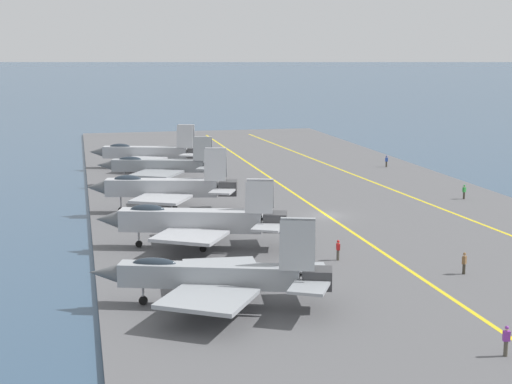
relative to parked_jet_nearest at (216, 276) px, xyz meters
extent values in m
plane|color=#334C66|center=(26.64, -16.47, -2.60)|extent=(2000.00, 2000.00, 0.00)
cube|color=#565659|center=(26.64, -16.47, -2.40)|extent=(175.90, 48.70, 0.40)
cube|color=yellow|center=(26.64, -29.86, -2.20)|extent=(158.06, 9.54, 0.01)
cube|color=yellow|center=(26.64, -16.47, -2.20)|extent=(158.31, 0.36, 0.01)
cube|color=#93999E|center=(0.16, 0.49, -0.01)|extent=(5.25, 12.19, 1.55)
cone|color=#5B5E60|center=(2.35, 7.29, -0.01)|extent=(2.12, 2.67, 1.47)
cube|color=#38383A|center=(-2.09, -6.47, -0.01)|extent=(2.31, 2.45, 1.32)
ellipsoid|color=#232D38|center=(1.30, 4.05, 0.73)|extent=(1.73, 3.11, 0.85)
cube|color=#93999E|center=(-3.22, 1.14, -0.51)|extent=(7.30, 7.31, 0.28)
cube|color=#93999E|center=(3.28, -0.96, -0.51)|extent=(5.63, 5.66, 0.28)
cube|color=#93999E|center=(-2.45, -4.96, 2.41)|extent=(1.66, 2.52, 3.24)
cube|color=#93999E|center=(-0.90, -5.46, 2.41)|extent=(1.66, 2.52, 3.24)
cube|color=#93999E|center=(-4.00, -5.33, -0.01)|extent=(3.56, 3.37, 0.20)
cube|color=#93999E|center=(0.14, -6.67, -0.01)|extent=(3.09, 2.69, 0.20)
cylinder|color=#B2B2B7|center=(1.56, 4.84, -1.49)|extent=(0.16, 0.16, 1.42)
cylinder|color=black|center=(1.56, 4.84, -1.90)|extent=(0.39, 0.64, 0.60)
cylinder|color=#B2B2B7|center=(-1.26, -0.37, -1.49)|extent=(0.16, 0.16, 1.42)
cylinder|color=black|center=(-1.26, -0.37, -1.90)|extent=(0.39, 0.64, 0.60)
cylinder|color=#B2B2B7|center=(0.81, -1.03, -1.49)|extent=(0.16, 0.16, 1.42)
cylinder|color=black|center=(0.81, -1.03, -1.90)|extent=(0.39, 0.64, 0.60)
cube|color=#A8AAAF|center=(16.21, -0.55, 0.29)|extent=(5.33, 12.50, 1.87)
cone|color=#5B5E60|center=(18.27, 6.41, 0.29)|extent=(2.37, 2.77, 1.77)
cube|color=#38383A|center=(14.11, -7.66, 0.29)|extent=(2.63, 2.55, 1.59)
ellipsoid|color=#232D38|center=(17.29, 3.09, 1.18)|extent=(1.85, 3.20, 1.03)
cube|color=#A8AAAF|center=(12.89, 0.00, -0.32)|extent=(6.89, 7.09, 0.28)
cube|color=#A8AAAF|center=(19.30, -1.90, -0.32)|extent=(5.04, 5.60, 0.28)
cube|color=#A8AAAF|center=(13.55, -6.09, 2.60)|extent=(1.49, 2.51, 2.72)
cube|color=#A8AAAF|center=(15.43, -6.65, 2.60)|extent=(1.49, 2.51, 2.72)
cube|color=#A8AAAF|center=(12.01, -6.51, 0.29)|extent=(3.56, 3.36, 0.20)
cube|color=#A8AAAF|center=(16.49, -7.84, 0.29)|extent=(3.05, 2.66, 0.20)
cylinder|color=#B2B2B7|center=(17.53, 3.90, -1.42)|extent=(0.16, 0.16, 1.56)
cylinder|color=black|center=(17.53, 3.90, -1.90)|extent=(0.38, 0.64, 0.60)
cylinder|color=#B2B2B7|center=(14.60, -1.39, -1.42)|extent=(0.16, 0.16, 1.56)
cylinder|color=black|center=(14.60, -1.39, -1.90)|extent=(0.38, 0.64, 0.60)
cylinder|color=#B2B2B7|center=(17.11, -2.13, -1.42)|extent=(0.16, 0.16, 1.56)
cylinder|color=black|center=(17.11, -2.13, -1.90)|extent=(0.38, 0.64, 0.60)
cube|color=#A8AAAF|center=(31.84, 0.33, 0.54)|extent=(4.60, 11.96, 1.79)
cone|color=#5B5E60|center=(33.50, 7.03, 0.54)|extent=(2.19, 2.59, 1.70)
cube|color=#38383A|center=(30.13, -6.52, 0.54)|extent=(2.46, 2.37, 1.52)
ellipsoid|color=#232D38|center=(32.71, 3.84, 1.39)|extent=(1.65, 3.04, 0.98)
cube|color=#A8AAAF|center=(28.45, 0.76, -0.04)|extent=(6.82, 6.88, 0.28)
cube|color=#A8AAAF|center=(35.03, -0.88, -0.04)|extent=(5.00, 5.14, 0.28)
cube|color=#A8AAAF|center=(29.53, -5.05, 3.11)|extent=(1.52, 2.42, 3.30)
cube|color=#A8AAAF|center=(31.35, -5.50, 3.11)|extent=(1.52, 2.42, 3.30)
cube|color=#A8AAAF|center=(28.02, -5.50, 0.54)|extent=(3.47, 3.19, 0.20)
cube|color=#A8AAAF|center=(32.47, -6.61, 0.54)|extent=(2.95, 2.44, 0.20)
cylinder|color=#B2B2B7|center=(32.90, 4.62, -1.28)|extent=(0.16, 0.16, 1.85)
cylinder|color=black|center=(32.90, 4.62, -1.90)|extent=(0.36, 0.64, 0.60)
cylinder|color=#B2B2B7|center=(30.33, -0.53, -1.28)|extent=(0.16, 0.16, 1.85)
cylinder|color=black|center=(30.33, -0.53, -1.90)|extent=(0.36, 0.64, 0.60)
cylinder|color=#B2B2B7|center=(32.76, -1.14, -1.28)|extent=(0.16, 0.16, 1.85)
cylinder|color=black|center=(32.76, -1.14, -1.90)|extent=(0.36, 0.64, 0.60)
cube|color=gray|center=(49.00, -1.05, 0.37)|extent=(4.68, 11.79, 1.52)
cone|color=#5B5E60|center=(50.87, 5.56, 0.37)|extent=(2.00, 2.55, 1.44)
cube|color=#38383A|center=(47.09, -7.81, 0.37)|extent=(2.20, 2.32, 1.29)
ellipsoid|color=#232D38|center=(49.98, 2.41, 1.09)|extent=(1.59, 2.99, 0.84)
cube|color=gray|center=(45.44, -0.46, -0.12)|extent=(7.46, 7.25, 0.28)
cube|color=gray|center=(52.35, -2.41, -0.12)|extent=(5.82, 5.29, 0.28)
cube|color=gray|center=(46.67, -6.37, 2.61)|extent=(1.48, 2.40, 2.91)
cube|color=gray|center=(48.20, -6.80, 2.61)|extent=(1.48, 2.40, 2.91)
cube|color=gray|center=(45.14, -6.77, 0.37)|extent=(3.49, 3.23, 0.20)
cube|color=gray|center=(49.30, -7.94, 0.37)|extent=(3.01, 2.51, 0.20)
cylinder|color=#B2B2B7|center=(50.20, 3.18, -1.30)|extent=(0.16, 0.16, 1.81)
cylinder|color=black|center=(50.20, 3.18, -1.90)|extent=(0.37, 0.64, 0.60)
cylinder|color=#B2B2B7|center=(47.65, -1.91, -1.30)|extent=(0.16, 0.16, 1.81)
cylinder|color=black|center=(47.65, -1.91, -1.90)|extent=(0.37, 0.64, 0.60)
cylinder|color=#B2B2B7|center=(49.70, -2.49, -1.30)|extent=(0.16, 0.16, 1.81)
cylinder|color=black|center=(49.70, -2.49, -1.90)|extent=(0.37, 0.64, 0.60)
cube|color=#A8AAAF|center=(63.97, -0.68, 0.13)|extent=(5.27, 12.32, 1.69)
cone|color=#5B5E60|center=(66.09, 6.19, 0.13)|extent=(2.22, 2.71, 1.60)
cube|color=#38383A|center=(61.79, -7.71, 0.13)|extent=(2.45, 2.49, 1.44)
ellipsoid|color=#232D38|center=(65.08, 2.92, 0.93)|extent=(1.78, 3.15, 0.93)
cube|color=#A8AAAF|center=(60.60, -0.07, -0.42)|extent=(7.13, 7.22, 0.28)
cube|color=#A8AAAF|center=(67.08, -2.08, -0.42)|extent=(5.38, 5.63, 0.28)
cube|color=#A8AAAF|center=(61.34, -6.17, 2.62)|extent=(1.64, 2.53, 3.24)
cube|color=#A8AAAF|center=(63.04, -6.69, 2.62)|extent=(1.64, 2.53, 3.24)
cube|color=#A8AAAF|center=(59.80, -6.56, 0.13)|extent=(3.56, 3.36, 0.20)
cube|color=#A8AAAF|center=(64.09, -7.89, 0.13)|extent=(3.07, 2.67, 0.20)
cylinder|color=#B2B2B7|center=(65.33, 3.72, -1.46)|extent=(0.16, 0.16, 1.49)
cylinder|color=black|center=(65.33, 3.72, -1.90)|extent=(0.39, 0.64, 0.60)
cylinder|color=#B2B2B7|center=(62.47, -1.53, -1.46)|extent=(0.16, 0.16, 1.49)
cylinder|color=black|center=(62.47, -1.53, -1.90)|extent=(0.39, 0.64, 0.60)
cylinder|color=#B2B2B7|center=(64.73, -2.22, -1.46)|extent=(0.16, 0.16, 1.49)
cylinder|color=black|center=(64.73, -2.22, -1.90)|extent=(0.39, 0.64, 0.60)
cylinder|color=#383328|center=(3.47, -20.17, -1.79)|extent=(0.24, 0.24, 0.83)
cube|color=brown|center=(3.47, -20.17, -1.07)|extent=(0.45, 0.46, 0.61)
sphere|color=beige|center=(3.47, -20.17, -0.64)|extent=(0.22, 0.22, 0.22)
sphere|color=brown|center=(3.47, -20.17, -0.58)|extent=(0.24, 0.24, 0.24)
cylinder|color=#4C473D|center=(9.53, -11.90, -1.76)|extent=(0.24, 0.24, 0.88)
cube|color=red|center=(9.53, -11.90, -1.06)|extent=(0.40, 0.30, 0.54)
sphere|color=#9E7051|center=(9.53, -11.90, -0.66)|extent=(0.22, 0.22, 0.22)
sphere|color=red|center=(9.53, -11.90, -0.60)|extent=(0.24, 0.24, 0.24)
cylinder|color=#383328|center=(57.32, -35.59, -1.79)|extent=(0.24, 0.24, 0.83)
cube|color=#284CB2|center=(57.32, -35.59, -1.09)|extent=(0.35, 0.44, 0.57)
sphere|color=#9E7051|center=(57.32, -35.59, -0.68)|extent=(0.22, 0.22, 0.22)
sphere|color=#284CB2|center=(57.32, -35.59, -0.62)|extent=(0.24, 0.24, 0.24)
cylinder|color=#383328|center=(31.80, -34.89, -1.79)|extent=(0.24, 0.24, 0.83)
cube|color=green|center=(31.80, -34.89, -1.10)|extent=(0.41, 0.46, 0.56)
sphere|color=tan|center=(31.80, -34.89, -0.69)|extent=(0.22, 0.22, 0.22)
sphere|color=green|center=(31.80, -34.89, -0.63)|extent=(0.24, 0.24, 0.24)
cylinder|color=#4C473D|center=(-12.23, -14.62, -1.74)|extent=(0.24, 0.24, 0.92)
cube|color=purple|center=(-12.23, -14.62, -0.98)|extent=(0.32, 0.42, 0.60)
sphere|color=beige|center=(-12.23, -14.62, -0.55)|extent=(0.22, 0.22, 0.22)
sphere|color=purple|center=(-12.23, -14.62, -0.49)|extent=(0.24, 0.24, 0.24)
camera|label=1|loc=(-50.40, 8.69, 15.17)|focal=55.00mm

